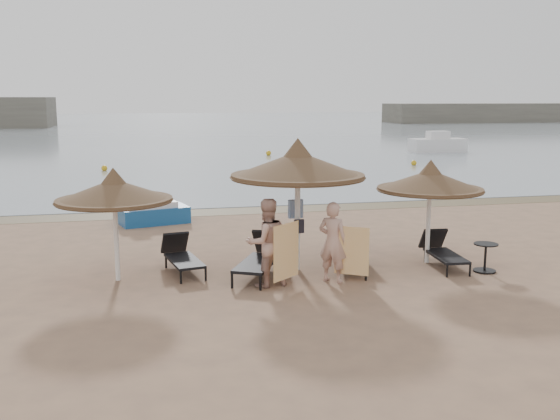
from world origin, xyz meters
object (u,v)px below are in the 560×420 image
(lounger_near_right, at_px, (351,251))
(person_right, at_px, (333,236))
(palapa_center, at_px, (298,166))
(palapa_left, at_px, (114,191))
(palapa_right, at_px, (430,181))
(pedal_boat, at_px, (152,212))
(lounger_far_left, at_px, (181,255))
(person_left, at_px, (266,236))
(side_table, at_px, (485,258))
(lounger_near_left, at_px, (261,257))
(lounger_far_right, at_px, (442,251))

(lounger_near_right, relative_size, person_right, 0.99)
(palapa_center, bearing_deg, palapa_left, 179.61)
(palapa_right, bearing_deg, pedal_boat, 135.14)
(palapa_center, relative_size, lounger_far_left, 1.61)
(palapa_right, xyz_separation_m, person_right, (-2.73, -1.03, -0.98))
(person_left, bearing_deg, side_table, 167.23)
(lounger_far_left, distance_m, person_left, 2.41)
(person_left, height_order, person_right, person_left)
(person_left, bearing_deg, palapa_center, -144.10)
(palapa_left, bearing_deg, side_table, -7.65)
(lounger_far_left, height_order, pedal_boat, pedal_boat)
(palapa_left, height_order, lounger_far_left, palapa_left)
(lounger_near_left, bearing_deg, side_table, 17.01)
(lounger_near_right, height_order, person_right, person_right)
(palapa_left, distance_m, palapa_center, 4.10)
(palapa_center, xyz_separation_m, pedal_boat, (-3.20, 6.37, -2.09))
(person_right, bearing_deg, lounger_near_left, 9.18)
(lounger_near_left, distance_m, person_right, 1.78)
(palapa_left, xyz_separation_m, palapa_right, (7.32, -0.08, 0.02))
(person_left, xyz_separation_m, person_right, (1.46, -0.02, -0.07))
(lounger_near_right, distance_m, person_left, 2.53)
(palapa_left, relative_size, pedal_boat, 1.07)
(palapa_left, xyz_separation_m, person_right, (4.59, -1.11, -0.96))
(palapa_right, relative_size, pedal_boat, 1.08)
(lounger_far_left, xyz_separation_m, pedal_boat, (-0.56, 5.88, -0.01))
(palapa_left, xyz_separation_m, lounger_far_left, (1.42, 0.46, -1.62))
(lounger_near_right, xyz_separation_m, person_right, (-0.76, -1.00, 0.64))
(side_table, distance_m, person_right, 3.76)
(palapa_center, height_order, pedal_boat, palapa_center)
(palapa_center, height_order, lounger_far_left, palapa_center)
(palapa_center, xyz_separation_m, lounger_far_right, (3.48, -0.38, -2.09))
(palapa_center, distance_m, person_left, 1.96)
(person_left, bearing_deg, palapa_right, -179.02)
(palapa_center, distance_m, lounger_far_left, 3.40)
(lounger_near_right, bearing_deg, pedal_boat, 141.46)
(pedal_boat, bearing_deg, person_left, -87.88)
(lounger_far_right, bearing_deg, palapa_left, -178.49)
(person_left, bearing_deg, pedal_boat, -85.54)
(lounger_near_right, distance_m, person_right, 1.41)
(side_table, bearing_deg, palapa_center, 165.56)
(lounger_near_right, xyz_separation_m, pedal_boat, (-4.49, 6.45, -0.03))
(palapa_left, height_order, person_left, palapa_left)
(palapa_center, distance_m, pedal_boat, 7.43)
(palapa_right, height_order, pedal_boat, palapa_right)
(lounger_far_left, distance_m, person_right, 3.60)
(side_table, bearing_deg, lounger_far_left, 167.11)
(lounger_near_right, bearing_deg, person_right, -110.83)
(lounger_near_right, distance_m, lounger_far_right, 2.22)
(palapa_left, bearing_deg, person_right, -13.56)
(lounger_near_left, xyz_separation_m, lounger_near_right, (2.20, 0.15, -0.03))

